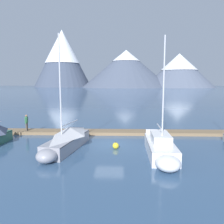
# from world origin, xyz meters

# --- Properties ---
(ground_plane) EXTENTS (700.00, 700.00, 0.00)m
(ground_plane) POSITION_xyz_m (0.00, 0.00, 0.00)
(ground_plane) COLOR #38567A
(mountain_west_summit) EXTENTS (65.64, 65.64, 65.05)m
(mountain_west_summit) POSITION_xyz_m (-67.14, 240.31, 34.94)
(mountain_west_summit) COLOR #424C60
(mountain_west_summit) RESTS_ON ground
(mountain_central_massif) EXTENTS (95.50, 95.50, 39.89)m
(mountain_central_massif) POSITION_xyz_m (6.36, 224.99, 20.34)
(mountain_central_massif) COLOR #4C566B
(mountain_central_massif) RESTS_ON ground
(mountain_shoulder_ridge) EXTENTS (73.59, 73.59, 35.36)m
(mountain_shoulder_ridge) POSITION_xyz_m (61.97, 220.18, 18.71)
(mountain_shoulder_ridge) COLOR slate
(mountain_shoulder_ridge) RESTS_ON ground
(dock) EXTENTS (27.18, 2.18, 0.30)m
(dock) POSITION_xyz_m (0.00, 4.00, 0.15)
(dock) COLOR #846B4C
(dock) RESTS_ON ground
(sailboat_second_berth) EXTENTS (2.83, 7.12, 8.74)m
(sailboat_second_berth) POSITION_xyz_m (-3.31, -1.57, 0.82)
(sailboat_second_berth) COLOR #93939E
(sailboat_second_berth) RESTS_ON ground
(sailboat_mid_dock_port) EXTENTS (1.95, 6.59, 8.36)m
(sailboat_mid_dock_port) POSITION_xyz_m (3.86, -3.15, 0.64)
(sailboat_mid_dock_port) COLOR white
(sailboat_mid_dock_port) RESTS_ON ground
(person_on_dock) EXTENTS (0.24, 0.59, 1.69)m
(person_on_dock) POSITION_xyz_m (-8.76, 3.69, 1.26)
(person_on_dock) COLOR brown
(person_on_dock) RESTS_ON dock
(mooring_buoy_channel_marker) EXTENTS (0.51, 0.51, 0.59)m
(mooring_buoy_channel_marker) POSITION_xyz_m (0.59, -1.25, 0.25)
(mooring_buoy_channel_marker) COLOR yellow
(mooring_buoy_channel_marker) RESTS_ON ground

